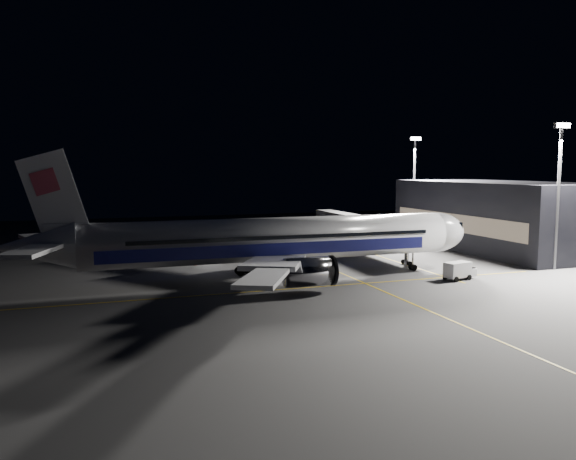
% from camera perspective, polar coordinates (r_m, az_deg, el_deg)
% --- Properties ---
extents(ground, '(200.00, 200.00, 0.00)m').
position_cam_1_polar(ground, '(73.20, -1.35, -5.05)').
color(ground, '#4C4C4F').
rests_on(ground, ground).
extents(guide_line_main, '(0.25, 80.00, 0.01)m').
position_cam_1_polar(guide_line_main, '(76.74, 5.81, -4.55)').
color(guide_line_main, gold).
rests_on(guide_line_main, ground).
extents(guide_line_cross, '(70.00, 0.25, 0.01)m').
position_cam_1_polar(guide_line_cross, '(67.62, 0.20, -6.00)').
color(guide_line_cross, gold).
rests_on(guide_line_cross, ground).
extents(guide_line_side, '(0.25, 40.00, 0.01)m').
position_cam_1_polar(guide_line_side, '(90.89, 10.07, -2.90)').
color(guide_line_side, gold).
rests_on(guide_line_side, ground).
extents(airliner, '(61.48, 54.22, 16.64)m').
position_cam_1_polar(airliner, '(72.04, -2.17, -1.08)').
color(airliner, silver).
rests_on(airliner, ground).
extents(terminal, '(18.12, 40.00, 12.00)m').
position_cam_1_polar(terminal, '(106.92, 20.40, 1.41)').
color(terminal, black).
rests_on(terminal, ground).
extents(jet_bridge, '(3.60, 34.40, 6.30)m').
position_cam_1_polar(jet_bridge, '(97.35, 7.83, 0.47)').
color(jet_bridge, '#B2B2B7').
rests_on(jet_bridge, ground).
extents(floodlight_mast_north, '(2.40, 0.68, 20.70)m').
position_cam_1_polar(floodlight_mast_north, '(117.81, 12.69, 5.18)').
color(floodlight_mast_north, '#59595E').
rests_on(floodlight_mast_north, ground).
extents(floodlight_mast_south, '(2.40, 0.67, 20.70)m').
position_cam_1_polar(floodlight_mast_south, '(87.71, 25.81, 4.35)').
color(floodlight_mast_south, '#59595E').
rests_on(floodlight_mast_south, ground).
extents(service_truck, '(4.88, 2.89, 2.34)m').
position_cam_1_polar(service_truck, '(76.22, 17.04, -3.92)').
color(service_truck, white).
rests_on(service_truck, ground).
extents(baggage_tug, '(3.24, 2.94, 1.94)m').
position_cam_1_polar(baggage_tug, '(92.98, -7.89, -2.10)').
color(baggage_tug, black).
rests_on(baggage_tug, ground).
extents(safety_cone_a, '(0.35, 0.35, 0.53)m').
position_cam_1_polar(safety_cone_a, '(78.13, -0.06, -4.12)').
color(safety_cone_a, '#F55C0A').
rests_on(safety_cone_a, ground).
extents(safety_cone_b, '(0.38, 0.38, 0.57)m').
position_cam_1_polar(safety_cone_b, '(86.45, -2.14, -3.09)').
color(safety_cone_b, '#F55C0A').
rests_on(safety_cone_b, ground).
extents(safety_cone_c, '(0.34, 0.34, 0.52)m').
position_cam_1_polar(safety_cone_c, '(84.69, -9.39, -3.39)').
color(safety_cone_c, '#F55C0A').
rests_on(safety_cone_c, ground).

